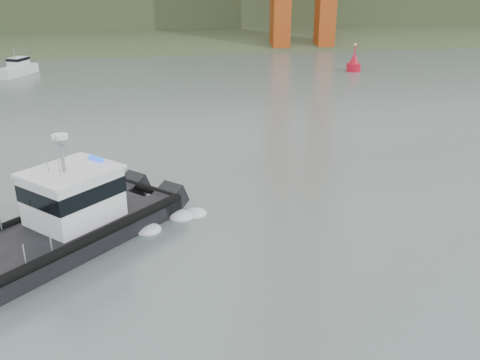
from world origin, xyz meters
name	(u,v)px	position (x,y,z in m)	size (l,w,h in m)	color
ground	(309,317)	(0.00, 0.00, 0.00)	(400.00, 400.00, 0.00)	#485650
patrol_boat	(69,216)	(-10.02, 8.32, 1.48)	(11.86, 11.65, 5.92)	black
motorboat	(17,68)	(-22.07, 58.07, 0.89)	(4.69, 6.80, 3.57)	silver
nav_buoy	(354,64)	(22.79, 52.78, 1.04)	(1.90, 1.90, 3.97)	red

